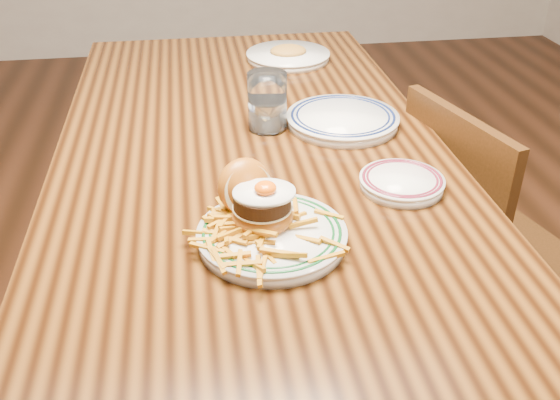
{
  "coord_description": "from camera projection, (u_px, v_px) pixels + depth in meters",
  "views": [
    {
      "loc": [
        -0.12,
        -1.26,
        1.36
      ],
      "look_at": [
        0.01,
        -0.39,
        0.83
      ],
      "focal_mm": 40.0,
      "sensor_mm": 36.0,
      "label": 1
    }
  ],
  "objects": [
    {
      "name": "table",
      "position": [
        251.0,
        175.0,
        1.44
      ],
      "size": [
        0.85,
        1.6,
        0.75
      ],
      "color": "black",
      "rests_on": "floor"
    },
    {
      "name": "far_plate",
      "position": [
        288.0,
        55.0,
        1.86
      ],
      "size": [
        0.25,
        0.25,
        0.04
      ],
      "rotation": [
        0.0,
        0.0,
        0.09
      ],
      "color": "white",
      "rests_on": "table"
    },
    {
      "name": "main_plate",
      "position": [
        267.0,
        222.0,
        1.05
      ],
      "size": [
        0.25,
        0.27,
        0.12
      ],
      "rotation": [
        0.0,
        0.0,
        0.41
      ],
      "color": "white",
      "rests_on": "table"
    },
    {
      "name": "floor",
      "position": [
        257.0,
        377.0,
        1.78
      ],
      "size": [
        6.0,
        6.0,
        0.0
      ],
      "primitive_type": "plane",
      "color": "black",
      "rests_on": "ground"
    },
    {
      "name": "water_glass",
      "position": [
        267.0,
        105.0,
        1.42
      ],
      "size": [
        0.09,
        0.09,
        0.13
      ],
      "color": "white",
      "rests_on": "table"
    },
    {
      "name": "rear_plate",
      "position": [
        343.0,
        119.0,
        1.46
      ],
      "size": [
        0.26,
        0.26,
        0.03
      ],
      "rotation": [
        0.0,
        0.0,
        0.36
      ],
      "color": "white",
      "rests_on": "table"
    },
    {
      "name": "chair_right",
      "position": [
        475.0,
        245.0,
        1.59
      ],
      "size": [
        0.47,
        0.47,
        0.82
      ],
      "rotation": [
        0.0,
        0.0,
        3.4
      ],
      "color": "#3C1F0C",
      "rests_on": "floor"
    },
    {
      "name": "side_plate",
      "position": [
        402.0,
        182.0,
        1.21
      ],
      "size": [
        0.16,
        0.16,
        0.03
      ],
      "rotation": [
        0.0,
        0.0,
        0.05
      ],
      "color": "white",
      "rests_on": "table"
    }
  ]
}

